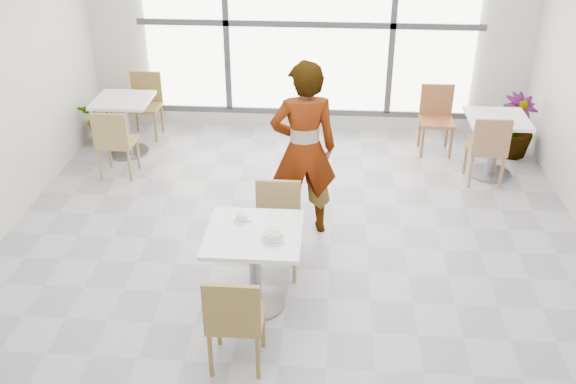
# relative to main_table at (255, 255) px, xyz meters

# --- Properties ---
(floor) EXTENTS (7.00, 7.00, 0.00)m
(floor) POSITION_rel_main_table_xyz_m (0.27, 0.56, -0.52)
(floor) COLOR #9E9EA5
(floor) RESTS_ON ground
(wall_back) EXTENTS (6.00, 0.00, 6.00)m
(wall_back) POSITION_rel_main_table_xyz_m (0.27, 4.06, 0.98)
(wall_back) COLOR silver
(wall_back) RESTS_ON ground
(window) EXTENTS (4.60, 0.07, 2.52)m
(window) POSITION_rel_main_table_xyz_m (0.27, 4.00, 0.98)
(window) COLOR white
(window) RESTS_ON ground
(main_table) EXTENTS (0.80, 0.80, 0.75)m
(main_table) POSITION_rel_main_table_xyz_m (0.00, 0.00, 0.00)
(main_table) COLOR white
(main_table) RESTS_ON ground
(chair_near) EXTENTS (0.42, 0.42, 0.87)m
(chair_near) POSITION_rel_main_table_xyz_m (-0.05, -0.80, -0.02)
(chair_near) COLOR olive
(chair_near) RESTS_ON ground
(chair_far) EXTENTS (0.42, 0.42, 0.87)m
(chair_far) POSITION_rel_main_table_xyz_m (0.14, 0.60, -0.02)
(chair_far) COLOR #9C7B48
(chair_far) RESTS_ON ground
(oatmeal_bowl) EXTENTS (0.21, 0.21, 0.10)m
(oatmeal_bowl) POSITION_rel_main_table_xyz_m (0.17, -0.11, 0.27)
(oatmeal_bowl) COLOR silver
(oatmeal_bowl) RESTS_ON main_table
(coffee_cup) EXTENTS (0.16, 0.13, 0.07)m
(coffee_cup) POSITION_rel_main_table_xyz_m (-0.13, 0.17, 0.26)
(coffee_cup) COLOR silver
(coffee_cup) RESTS_ON main_table
(person) EXTENTS (0.74, 0.56, 1.83)m
(person) POSITION_rel_main_table_xyz_m (0.35, 1.30, 0.39)
(person) COLOR black
(person) RESTS_ON ground
(bg_table_left) EXTENTS (0.70, 0.70, 0.75)m
(bg_table_left) POSITION_rel_main_table_xyz_m (-2.04, 3.03, -0.04)
(bg_table_left) COLOR silver
(bg_table_left) RESTS_ON ground
(bg_table_right) EXTENTS (0.70, 0.70, 0.75)m
(bg_table_right) POSITION_rel_main_table_xyz_m (2.57, 2.75, -0.04)
(bg_table_right) COLOR white
(bg_table_right) RESTS_ON ground
(bg_chair_left_near) EXTENTS (0.42, 0.42, 0.87)m
(bg_chair_left_near) POSITION_rel_main_table_xyz_m (-1.95, 2.33, -0.02)
(bg_chair_left_near) COLOR #9F864E
(bg_chair_left_near) RESTS_ON ground
(bg_chair_left_far) EXTENTS (0.42, 0.42, 0.87)m
(bg_chair_left_far) POSITION_rel_main_table_xyz_m (-1.94, 3.67, -0.02)
(bg_chair_left_far) COLOR olive
(bg_chair_left_far) RESTS_ON ground
(bg_chair_right_near) EXTENTS (0.42, 0.42, 0.87)m
(bg_chair_right_near) POSITION_rel_main_table_xyz_m (2.43, 2.47, -0.02)
(bg_chair_right_near) COLOR #A0734B
(bg_chair_right_near) RESTS_ON ground
(bg_chair_right_far) EXTENTS (0.42, 0.42, 0.87)m
(bg_chair_right_far) POSITION_rel_main_table_xyz_m (1.96, 3.43, -0.02)
(bg_chair_right_far) COLOR #9F5F35
(bg_chair_right_far) RESTS_ON ground
(plant_left) EXTENTS (0.75, 0.69, 0.72)m
(plant_left) POSITION_rel_main_table_xyz_m (-2.43, 3.39, -0.16)
(plant_left) COLOR #517A39
(plant_left) RESTS_ON ground
(plant_right) EXTENTS (0.59, 0.59, 0.82)m
(plant_right) POSITION_rel_main_table_xyz_m (2.97, 3.33, -0.11)
(plant_right) COLOR #487140
(plant_right) RESTS_ON ground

